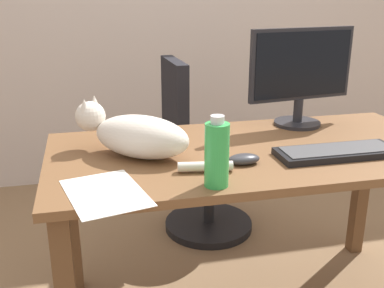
{
  "coord_description": "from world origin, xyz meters",
  "views": [
    {
      "loc": [
        -0.59,
        -1.54,
        1.29
      ],
      "look_at": [
        -0.25,
        -0.07,
        0.77
      ],
      "focal_mm": 43.3,
      "sensor_mm": 36.0,
      "label": 1
    }
  ],
  "objects_px": {
    "office_chair": "(200,159)",
    "computer_mouse": "(244,159)",
    "monitor": "(301,73)",
    "cat": "(136,134)",
    "water_bottle": "(217,154)",
    "keyboard": "(337,152)"
  },
  "relations": [
    {
      "from": "keyboard",
      "to": "computer_mouse",
      "type": "relative_size",
      "value": 4.0
    },
    {
      "from": "monitor",
      "to": "cat",
      "type": "xyz_separation_m",
      "value": [
        -0.73,
        -0.23,
        -0.15
      ]
    },
    {
      "from": "office_chair",
      "to": "water_bottle",
      "type": "distance_m",
      "value": 1.08
    },
    {
      "from": "office_chair",
      "to": "cat",
      "type": "xyz_separation_m",
      "value": [
        -0.4,
        -0.67,
        0.38
      ]
    },
    {
      "from": "cat",
      "to": "computer_mouse",
      "type": "xyz_separation_m",
      "value": [
        0.35,
        -0.16,
        -0.06
      ]
    },
    {
      "from": "office_chair",
      "to": "computer_mouse",
      "type": "distance_m",
      "value": 0.9
    },
    {
      "from": "cat",
      "to": "computer_mouse",
      "type": "distance_m",
      "value": 0.39
    },
    {
      "from": "office_chair",
      "to": "computer_mouse",
      "type": "bearing_deg",
      "value": -93.91
    },
    {
      "from": "monitor",
      "to": "water_bottle",
      "type": "distance_m",
      "value": 0.77
    },
    {
      "from": "computer_mouse",
      "to": "water_bottle",
      "type": "distance_m",
      "value": 0.22
    },
    {
      "from": "office_chair",
      "to": "monitor",
      "type": "height_order",
      "value": "monitor"
    },
    {
      "from": "cat",
      "to": "computer_mouse",
      "type": "relative_size",
      "value": 4.53
    },
    {
      "from": "office_chair",
      "to": "cat",
      "type": "distance_m",
      "value": 0.87
    },
    {
      "from": "keyboard",
      "to": "computer_mouse",
      "type": "bearing_deg",
      "value": -179.59
    },
    {
      "from": "office_chair",
      "to": "monitor",
      "type": "bearing_deg",
      "value": -53.6
    },
    {
      "from": "monitor",
      "to": "cat",
      "type": "height_order",
      "value": "monitor"
    },
    {
      "from": "monitor",
      "to": "water_bottle",
      "type": "relative_size",
      "value": 2.17
    },
    {
      "from": "cat",
      "to": "computer_mouse",
      "type": "bearing_deg",
      "value": -25.03
    },
    {
      "from": "office_chair",
      "to": "cat",
      "type": "height_order",
      "value": "office_chair"
    },
    {
      "from": "cat",
      "to": "water_bottle",
      "type": "relative_size",
      "value": 2.26
    },
    {
      "from": "monitor",
      "to": "computer_mouse",
      "type": "height_order",
      "value": "monitor"
    },
    {
      "from": "cat",
      "to": "water_bottle",
      "type": "height_order",
      "value": "water_bottle"
    }
  ]
}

